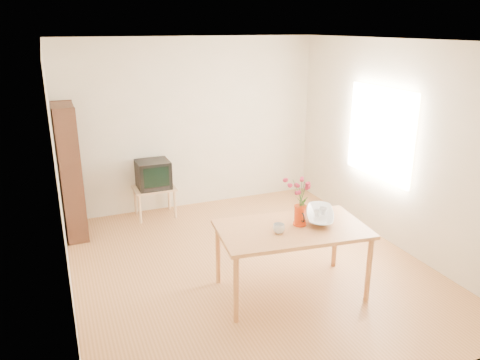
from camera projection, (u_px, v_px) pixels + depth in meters
name	position (u px, v px, depth m)	size (l,w,h in m)	color
room	(252.00, 162.00, 5.21)	(4.50, 4.50, 4.50)	#AC6F3D
table	(292.00, 234.00, 4.88)	(1.63, 1.04, 0.75)	#C27942
tv_stand	(154.00, 192.00, 6.96)	(0.60, 0.45, 0.46)	tan
bookshelf	(70.00, 176.00, 6.21)	(0.28, 0.70, 1.80)	#311A10
pitcher	(300.00, 216.00, 4.89)	(0.14, 0.22, 0.22)	red
flowers	(301.00, 191.00, 4.80)	(0.25, 0.25, 0.35)	#BD2C50
mug	(279.00, 229.00, 4.71)	(0.12, 0.12, 0.10)	white
bowl	(321.00, 201.00, 5.03)	(0.43, 0.43, 0.41)	white
teacup_a	(317.00, 205.00, 5.03)	(0.06, 0.06, 0.06)	white
teacup_b	(323.00, 203.00, 5.07)	(0.07, 0.07, 0.07)	white
television	(153.00, 174.00, 6.88)	(0.47, 0.44, 0.41)	black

